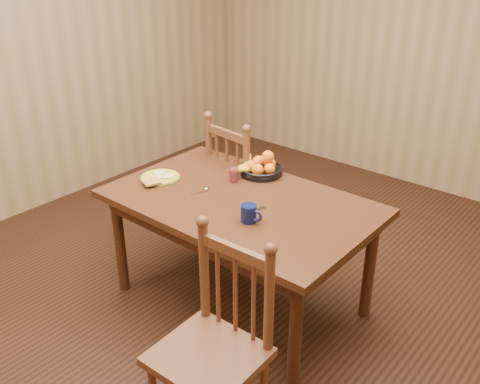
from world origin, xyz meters
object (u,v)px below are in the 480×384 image
Objects in this scene: chair_far at (243,186)px; chair_near at (214,348)px; coffee_mug at (249,213)px; dining_table at (240,212)px; breakfast_plate at (160,177)px; fruit_bowl at (261,167)px.

chair_near is (0.98, -1.40, -0.01)m from chair_far.
chair_far is at bearing 131.42° from coffee_mug.
chair_far is at bearing 127.89° from dining_table.
fruit_bowl is at bearing 46.98° from breakfast_plate.
breakfast_plate is at bearing -169.74° from dining_table.
coffee_mug is at bearing -4.97° from breakfast_plate.
dining_table is 1.57× the size of chair_near.
breakfast_plate reaches higher than dining_table.
chair_near is at bearing -63.35° from coffee_mug.
breakfast_plate is 0.67m from fruit_bowl.
chair_far is 1.02× the size of chair_near.
coffee_mug is (-0.33, 0.67, 0.30)m from chair_near.
breakfast_plate is 2.26× the size of coffee_mug.
fruit_bowl reaches higher than breakfast_plate.
chair_near is 3.38× the size of breakfast_plate.
dining_table is 1.02m from chair_near.
coffee_mug is at bearing -39.62° from dining_table.
dining_table is 0.72m from chair_far.
chair_near reaches higher than fruit_bowl.
chair_near reaches higher than dining_table.
breakfast_plate is 0.81m from coffee_mug.
dining_table is 5.30× the size of breakfast_plate.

